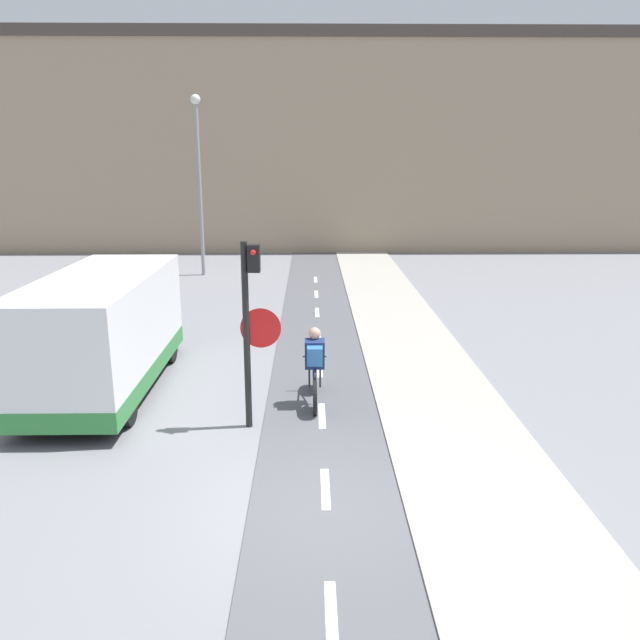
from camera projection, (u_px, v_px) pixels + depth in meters
The scene contains 8 objects.
ground_plane at pixel (326, 510), 8.15m from camera, with size 120.00×120.00×0.00m, color gray.
bike_lane at pixel (326, 508), 8.15m from camera, with size 2.04×60.00×0.02m.
sidewalk_strip at pixel (495, 506), 8.17m from camera, with size 2.40×60.00×0.05m.
building_row_background at pixel (314, 144), 30.68m from camera, with size 60.00×5.20×10.00m.
traffic_light_pole at pixel (251, 315), 10.15m from camera, with size 0.67×0.25×3.17m.
street_lamp_far at pixel (199, 167), 23.13m from camera, with size 0.36×0.36×6.63m.
cyclist_near at pixel (315, 368), 11.45m from camera, with size 0.46×1.75×1.47m.
van at pixel (104, 335), 12.05m from camera, with size 1.95×5.21×2.29m.
Camera 1 is at (-0.20, -7.24, 4.48)m, focal length 35.00 mm.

